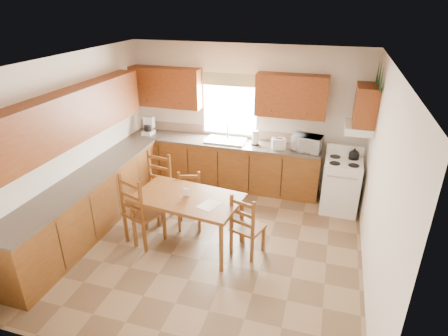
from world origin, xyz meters
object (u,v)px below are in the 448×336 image
(stove, at_px, (341,186))
(microwave, at_px, (307,143))
(dining_table, at_px, (188,221))
(chair_far_left, at_px, (154,188))
(chair_near_left, at_px, (143,208))
(chair_far_right, at_px, (189,202))
(chair_near_right, at_px, (248,224))

(stove, xyz_separation_m, microwave, (-0.66, 0.32, 0.61))
(dining_table, height_order, chair_far_left, chair_far_left)
(microwave, height_order, chair_near_left, microwave)
(microwave, xyz_separation_m, chair_far_left, (-2.32, -1.50, -0.50))
(dining_table, bearing_deg, stove, 45.57)
(stove, relative_size, chair_far_right, 1.01)
(chair_near_right, bearing_deg, microwave, -89.09)
(microwave, distance_m, chair_near_right, 2.15)
(chair_near_left, bearing_deg, microwave, -114.62)
(stove, distance_m, dining_table, 2.76)
(stove, bearing_deg, chair_near_right, -126.50)
(stove, xyz_separation_m, chair_near_right, (-1.27, -1.66, 0.03))
(chair_far_left, bearing_deg, chair_near_right, -5.31)
(chair_near_left, height_order, chair_far_right, chair_near_left)
(dining_table, bearing_deg, chair_near_right, 10.89)
(chair_near_right, relative_size, chair_far_left, 0.87)
(chair_near_right, bearing_deg, chair_far_left, 2.31)
(dining_table, xyz_separation_m, chair_near_left, (-0.67, -0.11, 0.16))
(chair_near_left, relative_size, chair_far_right, 1.27)
(stove, bearing_deg, chair_far_right, -150.69)
(stove, height_order, chair_far_right, stove)
(chair_near_left, bearing_deg, chair_far_right, -111.22)
(stove, relative_size, microwave, 1.92)
(dining_table, height_order, chair_near_right, chair_near_right)
(chair_near_left, relative_size, chair_far_left, 1.02)
(chair_near_left, bearing_deg, dining_table, -149.97)
(dining_table, bearing_deg, chair_far_right, 116.48)
(microwave, height_order, chair_far_left, microwave)
(microwave, bearing_deg, chair_near_left, -125.85)
(microwave, relative_size, chair_near_left, 0.41)
(chair_far_left, relative_size, chair_far_right, 1.24)
(chair_far_right, bearing_deg, dining_table, -89.20)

